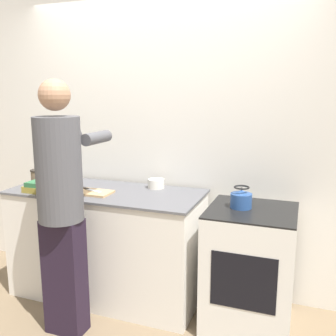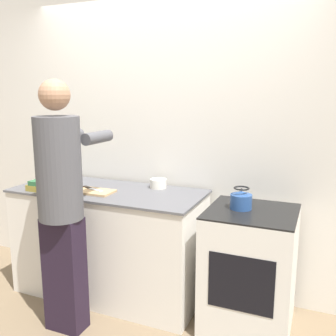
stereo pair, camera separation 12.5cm
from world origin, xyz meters
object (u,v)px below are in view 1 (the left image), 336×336
oven (250,268)px  kettle (241,199)px  knife (90,190)px  bowl_prep (156,184)px  cutting_board (92,192)px  canister_jar (39,177)px  person (62,200)px

oven → kettle: size_ratio=5.67×
knife → bowl_prep: bearing=55.1°
kettle → cutting_board: bearing=-175.0°
oven → knife: bearing=-177.3°
oven → kettle: kettle is taller
cutting_board → canister_jar: (-0.60, 0.10, 0.06)m
oven → bowl_prep: 1.01m
oven → knife: size_ratio=3.80×
knife → kettle: (1.21, 0.07, 0.02)m
oven → cutting_board: (-1.25, -0.09, 0.48)m
person → canister_jar: 0.83m
canister_jar → person: bearing=-40.8°
oven → bowl_prep: (-0.84, 0.25, 0.51)m
knife → person: bearing=-60.4°
oven → cutting_board: 1.34m
person → canister_jar: (-0.63, 0.55, -0.00)m
oven → bowl_prep: bowl_prep is taller
oven → kettle: (-0.08, 0.01, 0.52)m
knife → kettle: size_ratio=1.49×
person → knife: (-0.07, 0.47, -0.05)m
kettle → canister_jar: (-1.77, 0.00, 0.02)m
kettle → knife: bearing=-176.6°
cutting_board → knife: 0.05m
cutting_board → canister_jar: canister_jar is taller
oven → knife: (-1.30, -0.06, 0.49)m
kettle → canister_jar: kettle is taller
cutting_board → canister_jar: bearing=170.3°
bowl_prep → canister_jar: 1.05m
kettle → bowl_prep: size_ratio=1.13×
cutting_board → bowl_prep: bearing=39.4°
person → bowl_prep: bearing=63.7°
kettle → bowl_prep: kettle is taller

